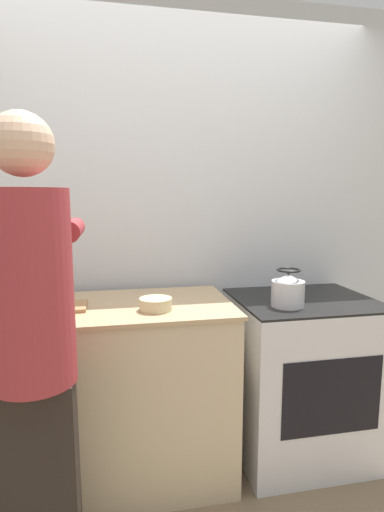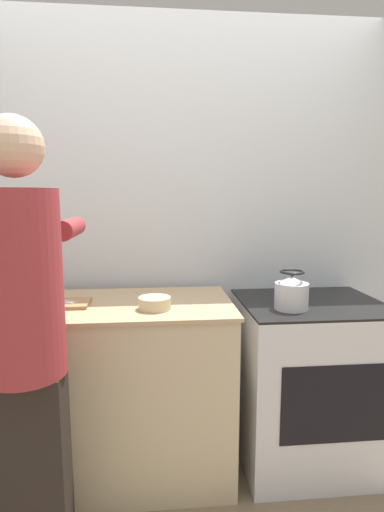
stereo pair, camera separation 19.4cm
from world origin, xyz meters
The scene contains 10 objects.
ground_plane centered at (0.00, 0.00, 0.00)m, with size 12.00×12.00×0.00m, color #7A664C.
wall_back centered at (0.00, 0.72, 1.30)m, with size 8.00×0.05×2.60m.
counter centered at (-0.42, 0.31, 0.47)m, with size 1.44×0.65×0.93m.
oven centered at (0.75, 0.33, 0.45)m, with size 0.76×0.65×0.91m.
person centered at (-0.57, -0.23, 0.97)m, with size 0.33×0.57×1.75m.
cutting_board centered at (-0.60, 0.29, 0.94)m, with size 0.35×0.19×0.02m.
knife centered at (-0.59, 0.30, 0.95)m, with size 0.21×0.12×0.01m.
kettle centered at (0.59, 0.20, 0.99)m, with size 0.17×0.17×0.20m.
bowl_mixing centered at (-0.10, 0.18, 0.96)m, with size 0.16×0.16×0.06m.
canister_jar centered at (-0.91, 0.50, 1.02)m, with size 0.16×0.16×0.17m.
Camera 2 is at (-0.10, -1.69, 1.47)m, focal length 28.00 mm.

